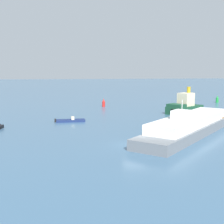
# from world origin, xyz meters

# --- Properties ---
(ground_plane) EXTENTS (400.00, 400.00, 0.00)m
(ground_plane) POSITION_xyz_m (0.00, 0.00, 0.00)
(ground_plane) COLOR #3D607F
(tugboat) EXTENTS (8.78, 7.91, 5.26)m
(tugboat) POSITION_xyz_m (14.95, 25.00, 1.37)
(tugboat) COLOR #19472D
(tugboat) RESTS_ON ground
(small_motorboat) EXTENTS (5.20, 2.02, 0.85)m
(small_motorboat) POSITION_xyz_m (-7.72, 17.50, 0.21)
(small_motorboat) COLOR navy
(small_motorboat) RESTS_ON ground
(white_riverboat) EXTENTS (20.51, 22.46, 5.09)m
(white_riverboat) POSITION_xyz_m (9.08, 5.56, 1.21)
(white_riverboat) COLOR slate
(white_riverboat) RESTS_ON ground
(channel_buoy_red) EXTENTS (0.70, 0.70, 1.90)m
(channel_buoy_red) POSITION_xyz_m (-0.30, 37.31, 0.81)
(channel_buoy_red) COLOR red
(channel_buoy_red) RESTS_ON ground
(channel_buoy_green) EXTENTS (0.70, 0.70, 1.90)m
(channel_buoy_green) POSITION_xyz_m (29.76, 42.25, 0.81)
(channel_buoy_green) COLOR green
(channel_buoy_green) RESTS_ON ground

